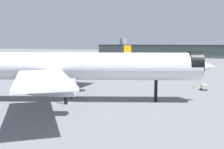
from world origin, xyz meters
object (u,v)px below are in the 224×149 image
at_px(airliner_near_gate, 79,67).
at_px(airliner_far_taxiway, 150,58).
at_px(baggage_cart_trailing, 204,87).
at_px(traffic_cone_wingtip, 194,87).
at_px(baggage_tug_wing, 76,77).

distance_m(airliner_near_gate, airliner_far_taxiway, 101.28).
xyz_separation_m(baggage_cart_trailing, traffic_cone_wingtip, (-3.38, 2.27, -0.60)).
bearing_deg(airliner_far_taxiway, baggage_tug_wing, -154.49).
xyz_separation_m(airliner_far_taxiway, baggage_cart_trailing, (36.70, -70.92, -5.04)).
relative_size(airliner_near_gate, baggage_cart_trailing, 24.65).
bearing_deg(baggage_cart_trailing, traffic_cone_wingtip, -142.51).
bearing_deg(baggage_tug_wing, baggage_cart_trailing, 47.18).
bearing_deg(airliner_far_taxiway, airliner_near_gate, -137.52).
relative_size(airliner_far_taxiway, baggage_tug_wing, 11.43).
relative_size(baggage_cart_trailing, traffic_cone_wingtip, 3.63).
bearing_deg(baggage_cart_trailing, airliner_far_taxiway, -171.28).
distance_m(baggage_tug_wing, baggage_cart_trailing, 51.62).
bearing_deg(baggage_tug_wing, airliner_far_taxiway, 131.05).
relative_size(airliner_near_gate, airliner_far_taxiway, 1.68).
bearing_deg(traffic_cone_wingtip, baggage_cart_trailing, -33.87).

